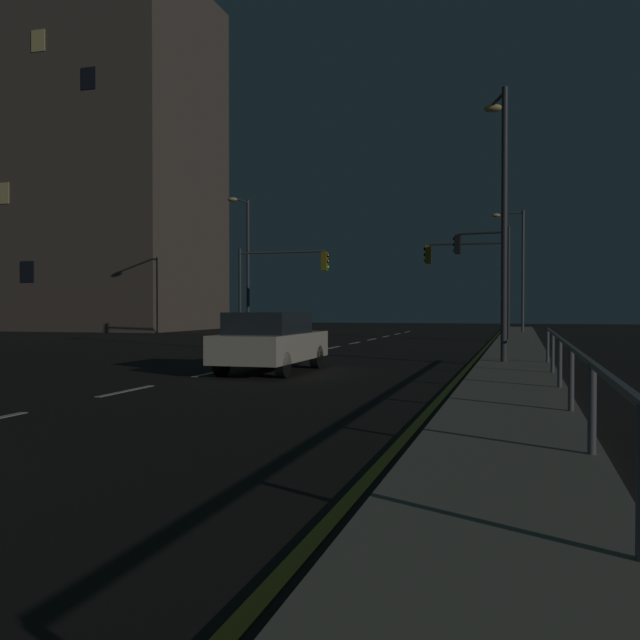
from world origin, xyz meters
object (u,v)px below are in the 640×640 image
(street_lamp_mid_block, at_px, (245,255))
(building_distant, at_px, (68,165))
(traffic_light_far_center, at_px, (280,274))
(traffic_light_far_left, at_px, (485,262))
(street_lamp_median, at_px, (518,259))
(car, at_px, (271,341))
(traffic_light_mid_left, at_px, (467,268))
(street_lamp_far_end, at_px, (502,201))

(street_lamp_mid_block, relative_size, building_distant, 0.30)
(traffic_light_far_center, bearing_deg, building_distant, 149.70)
(traffic_light_far_left, xyz_separation_m, street_lamp_mid_block, (-13.45, 1.47, 0.76))
(street_lamp_median, xyz_separation_m, street_lamp_mid_block, (-14.99, -9.08, -0.04))
(traffic_light_far_left, height_order, building_distant, building_distant)
(car, height_order, street_lamp_median, street_lamp_median)
(traffic_light_mid_left, xyz_separation_m, street_lamp_far_end, (2.17, -15.99, 1.01))
(traffic_light_far_center, xyz_separation_m, building_distant, (-22.42, 13.10, 9.54))
(street_lamp_mid_block, height_order, building_distant, building_distant)
(traffic_light_far_center, bearing_deg, traffic_light_mid_left, 13.19)
(street_lamp_median, distance_m, street_lamp_mid_block, 17.53)
(traffic_light_mid_left, bearing_deg, street_lamp_median, 75.06)
(traffic_light_far_left, bearing_deg, street_lamp_median, 81.69)
(traffic_light_far_center, bearing_deg, street_lamp_mid_block, 139.99)
(car, relative_size, street_lamp_median, 0.57)
(building_distant, bearing_deg, street_lamp_mid_block, -28.59)
(car, relative_size, traffic_light_far_left, 0.80)
(street_lamp_far_end, bearing_deg, building_distant, 141.75)
(traffic_light_far_left, xyz_separation_m, traffic_light_far_center, (-10.45, -1.04, -0.48))
(traffic_light_far_left, distance_m, building_distant, 36.16)
(car, distance_m, traffic_light_mid_left, 20.31)
(street_lamp_mid_block, xyz_separation_m, building_distant, (-19.42, 10.58, 8.30))
(street_lamp_far_end, bearing_deg, street_lamp_median, 89.26)
(car, height_order, traffic_light_mid_left, traffic_light_mid_left)
(traffic_light_mid_left, distance_m, street_lamp_median, 9.76)
(building_distant, bearing_deg, car, -47.25)
(street_lamp_median, xyz_separation_m, street_lamp_far_end, (-0.33, -25.37, 0.01))
(traffic_light_far_center, height_order, street_lamp_mid_block, street_lamp_mid_block)
(street_lamp_far_end, bearing_deg, street_lamp_mid_block, 131.99)
(traffic_light_far_left, bearing_deg, building_distant, 159.86)
(traffic_light_far_left, xyz_separation_m, street_lamp_median, (1.54, 10.56, 0.80))
(street_lamp_median, relative_size, street_lamp_far_end, 0.99)
(street_lamp_mid_block, relative_size, street_lamp_far_end, 1.01)
(street_lamp_median, bearing_deg, car, -101.75)
(traffic_light_far_center, xyz_separation_m, street_lamp_median, (11.99, 11.60, 1.28))
(traffic_light_far_left, xyz_separation_m, building_distant, (-32.86, 12.05, 9.06))
(car, distance_m, street_lamp_median, 30.04)
(street_lamp_far_end, relative_size, building_distant, 0.30)
(traffic_light_far_center, relative_size, street_lamp_far_end, 0.65)
(traffic_light_far_left, bearing_deg, traffic_light_far_center, -174.29)
(street_lamp_median, height_order, building_distant, building_distant)
(traffic_light_far_left, height_order, street_lamp_far_end, street_lamp_far_end)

